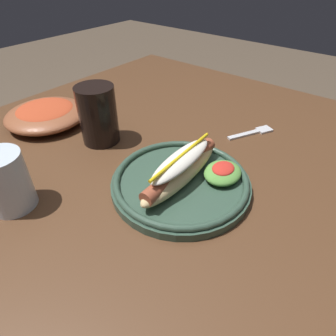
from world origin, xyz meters
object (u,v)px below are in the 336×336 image
object	(u,v)px
fork	(254,132)
water_cup	(6,182)
soda_cup	(98,115)
side_bowl	(46,114)
hot_dog_plate	(183,178)

from	to	relation	value
fork	water_cup	xyz separation A→B (m)	(-0.48, 0.21, 0.05)
fork	soda_cup	xyz separation A→B (m)	(-0.25, 0.26, 0.06)
soda_cup	side_bowl	world-z (taller)	soda_cup
water_cup	soda_cup	bearing A→B (deg)	11.22
fork	water_cup	size ratio (longest dim) A/B	1.12
fork	water_cup	world-z (taller)	water_cup
side_bowl	fork	bearing A→B (deg)	-56.99
soda_cup	side_bowl	size ratio (longest dim) A/B	0.65
soda_cup	water_cup	distance (m)	0.24
hot_dog_plate	soda_cup	bearing A→B (deg)	86.68
fork	soda_cup	size ratio (longest dim) A/B	0.90
side_bowl	soda_cup	bearing A→B (deg)	-79.84
soda_cup	fork	bearing A→B (deg)	-46.16
hot_dog_plate	fork	world-z (taller)	hot_dog_plate
water_cup	side_bowl	world-z (taller)	water_cup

